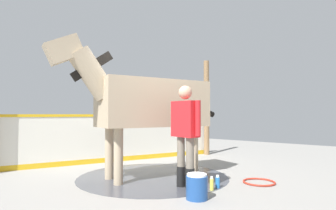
# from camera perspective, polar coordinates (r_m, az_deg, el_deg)

# --- Properties ---
(ground_plane) EXTENTS (16.00, 16.00, 0.02)m
(ground_plane) POSITION_cam_1_polar(r_m,az_deg,el_deg) (5.73, -3.45, -14.17)
(ground_plane) COLOR gray
(wet_patch) EXTENTS (2.89, 2.89, 0.00)m
(wet_patch) POSITION_cam_1_polar(r_m,az_deg,el_deg) (5.58, -3.04, -14.39)
(wet_patch) COLOR #42444C
(wet_patch) RESTS_ON ground
(barrier_wall) EXTENTS (5.20, 2.06, 1.21)m
(barrier_wall) POSITION_cam_1_polar(r_m,az_deg,el_deg) (7.35, -10.36, -6.92)
(barrier_wall) COLOR silver
(barrier_wall) RESTS_ON ground
(roof_post_far) EXTENTS (0.16, 0.16, 2.83)m
(roof_post_far) POSITION_cam_1_polar(r_m,az_deg,el_deg) (8.52, 7.86, -0.49)
(roof_post_far) COLOR olive
(roof_post_far) RESTS_ON ground
(horse) EXTENTS (3.34, 1.64, 2.56)m
(horse) POSITION_cam_1_polar(r_m,az_deg,el_deg) (5.39, -4.26, 0.50)
(horse) COLOR tan
(horse) RESTS_ON ground
(handler) EXTENTS (0.32, 0.66, 1.68)m
(handler) POSITION_cam_1_polar(r_m,az_deg,el_deg) (4.64, 3.56, -4.81)
(handler) COLOR black
(handler) RESTS_ON ground
(wash_bucket) EXTENTS (0.31, 0.31, 0.36)m
(wash_bucket) POSITION_cam_1_polar(r_m,az_deg,el_deg) (4.16, 5.90, -16.24)
(wash_bucket) COLOR #1E478C
(wash_bucket) RESTS_ON ground
(bottle_shampoo) EXTENTS (0.06, 0.06, 0.22)m
(bottle_shampoo) POSITION_cam_1_polar(r_m,az_deg,el_deg) (4.66, 8.91, -15.61)
(bottle_shampoo) COLOR #D8CC4C
(bottle_shampoo) RESTS_ON ground
(bottle_spray) EXTENTS (0.07, 0.07, 0.21)m
(bottle_spray) POSITION_cam_1_polar(r_m,az_deg,el_deg) (4.82, 10.08, -15.21)
(bottle_spray) COLOR blue
(bottle_spray) RESTS_ON ground
(hose_coil) EXTENTS (0.56, 0.56, 0.03)m
(hose_coil) POSITION_cam_1_polar(r_m,az_deg,el_deg) (5.33, 18.08, -14.71)
(hose_coil) COLOR #B72D1E
(hose_coil) RESTS_ON ground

